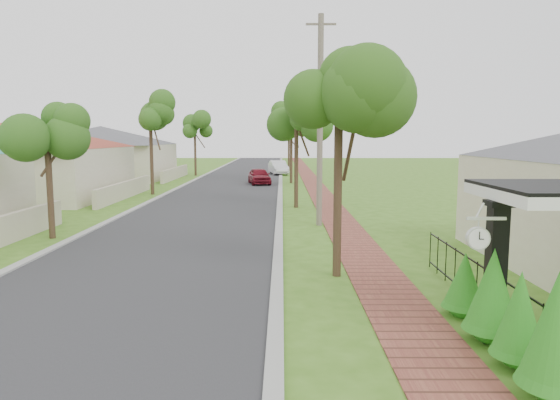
% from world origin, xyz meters
% --- Properties ---
extents(ground, '(160.00, 160.00, 0.00)m').
position_xyz_m(ground, '(0.00, 0.00, 0.00)').
color(ground, '#3D6D1A').
rests_on(ground, ground).
extents(road, '(7.00, 120.00, 0.02)m').
position_xyz_m(road, '(-3.00, 20.00, 0.00)').
color(road, '#28282B').
rests_on(road, ground).
extents(kerb_right, '(0.30, 120.00, 0.10)m').
position_xyz_m(kerb_right, '(0.65, 20.00, 0.00)').
color(kerb_right, '#9E9E99').
rests_on(kerb_right, ground).
extents(kerb_left, '(0.30, 120.00, 0.10)m').
position_xyz_m(kerb_left, '(-6.65, 20.00, 0.00)').
color(kerb_left, '#9E9E99').
rests_on(kerb_left, ground).
extents(sidewalk, '(1.50, 120.00, 0.03)m').
position_xyz_m(sidewalk, '(3.25, 20.00, 0.00)').
color(sidewalk, brown).
rests_on(sidewalk, ground).
extents(porch_post, '(0.48, 0.48, 2.52)m').
position_xyz_m(porch_post, '(4.55, -1.00, 1.12)').
color(porch_post, black).
rests_on(porch_post, ground).
extents(picket_fence, '(0.03, 8.02, 1.00)m').
position_xyz_m(picket_fence, '(4.90, -0.00, 0.53)').
color(picket_fence, black).
rests_on(picket_fence, ground).
extents(street_trees, '(10.70, 37.65, 5.89)m').
position_xyz_m(street_trees, '(-2.87, 26.84, 4.54)').
color(street_trees, '#382619').
rests_on(street_trees, ground).
extents(hedge_row, '(0.88, 4.19, 1.97)m').
position_xyz_m(hedge_row, '(4.45, -1.78, 0.82)').
color(hedge_row, '#186B15').
rests_on(hedge_row, ground).
extents(far_house_red, '(15.56, 15.56, 4.60)m').
position_xyz_m(far_house_red, '(-14.97, 20.00, 2.34)').
color(far_house_red, beige).
rests_on(far_house_red, ground).
extents(far_house_grey, '(15.56, 15.56, 4.60)m').
position_xyz_m(far_house_grey, '(-14.97, 34.00, 2.34)').
color(far_house_grey, beige).
rests_on(far_house_grey, ground).
extents(parked_car_red, '(2.14, 3.91, 1.26)m').
position_xyz_m(parked_car_red, '(-1.00, 29.03, 0.63)').
color(parked_car_red, maroon).
rests_on(parked_car_red, ground).
extents(parked_car_white, '(2.19, 4.26, 1.34)m').
position_xyz_m(parked_car_white, '(0.40, 39.43, 0.67)').
color(parked_car_white, white).
rests_on(parked_car_white, ground).
extents(near_tree, '(2.12, 2.12, 5.43)m').
position_xyz_m(near_tree, '(2.20, 3.11, 4.33)').
color(near_tree, '#382619').
rests_on(near_tree, ground).
extents(utility_pole, '(1.20, 0.24, 8.43)m').
position_xyz_m(utility_pole, '(2.30, 10.70, 4.27)').
color(utility_pole, '#776A5D').
rests_on(utility_pole, ground).
extents(station_clock, '(0.66, 0.13, 0.56)m').
position_xyz_m(station_clock, '(4.06, -1.40, 1.95)').
color(station_clock, silver).
rests_on(station_clock, ground).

